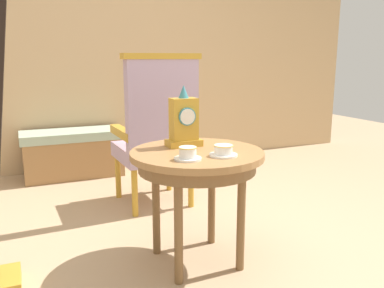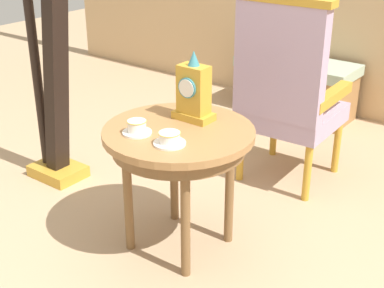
{
  "view_description": "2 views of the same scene",
  "coord_description": "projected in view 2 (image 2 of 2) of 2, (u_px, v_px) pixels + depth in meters",
  "views": [
    {
      "loc": [
        -0.77,
        -1.93,
        1.11
      ],
      "look_at": [
        0.03,
        -0.05,
        0.67
      ],
      "focal_mm": 37.91,
      "sensor_mm": 36.0,
      "label": 1
    },
    {
      "loc": [
        1.54,
        -1.85,
        1.62
      ],
      "look_at": [
        0.11,
        0.02,
        0.55
      ],
      "focal_mm": 51.79,
      "sensor_mm": 36.0,
      "label": 2
    }
  ],
  "objects": [
    {
      "name": "ground_plane",
      "position": [
        173.0,
        236.0,
        2.86
      ],
      "size": [
        10.0,
        10.0,
        0.0
      ],
      "primitive_type": "plane",
      "color": "tan"
    },
    {
      "name": "side_table",
      "position": [
        179.0,
        144.0,
        2.57
      ],
      "size": [
        0.71,
        0.71,
        0.63
      ],
      "color": "#9E7042",
      "rests_on": "ground"
    },
    {
      "name": "teacup_left",
      "position": [
        137.0,
        128.0,
        2.48
      ],
      "size": [
        0.13,
        0.13,
        0.06
      ],
      "color": "white",
      "rests_on": "side_table"
    },
    {
      "name": "teacup_right",
      "position": [
        169.0,
        139.0,
        2.38
      ],
      "size": [
        0.14,
        0.14,
        0.06
      ],
      "color": "white",
      "rests_on": "side_table"
    },
    {
      "name": "mantel_clock",
      "position": [
        194.0,
        93.0,
        2.59
      ],
      "size": [
        0.19,
        0.11,
        0.34
      ],
      "color": "gold",
      "rests_on": "side_table"
    },
    {
      "name": "armchair",
      "position": [
        287.0,
        90.0,
        3.16
      ],
      "size": [
        0.56,
        0.55,
        1.14
      ],
      "color": "#B299B7",
      "rests_on": "ground"
    },
    {
      "name": "harp",
      "position": [
        50.0,
        61.0,
        3.14
      ],
      "size": [
        0.4,
        0.24,
        1.85
      ],
      "color": "gold",
      "rests_on": "ground"
    },
    {
      "name": "window_bench",
      "position": [
        295.0,
        87.0,
        4.36
      ],
      "size": [
        0.93,
        0.4,
        0.44
      ],
      "color": "#9EB299",
      "rests_on": "ground"
    }
  ]
}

